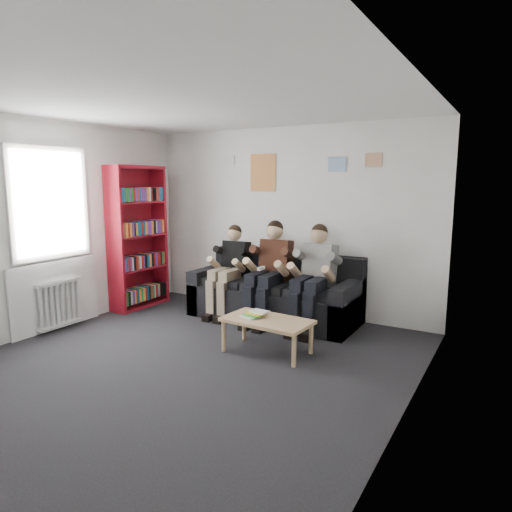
% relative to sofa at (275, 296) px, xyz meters
% --- Properties ---
extents(room_shell, '(5.00, 5.00, 5.00)m').
position_rel_sofa_xyz_m(room_shell, '(-0.05, -2.05, 1.02)').
color(room_shell, black).
rests_on(room_shell, ground).
extents(sofa, '(2.35, 0.96, 0.91)m').
position_rel_sofa_xyz_m(sofa, '(0.00, 0.00, 0.00)').
color(sofa, black).
rests_on(sofa, ground).
extents(bookshelf, '(0.32, 0.97, 2.16)m').
position_rel_sofa_xyz_m(bookshelf, '(-2.11, -0.49, 0.75)').
color(bookshelf, maroon).
rests_on(bookshelf, ground).
extents(coffee_table, '(0.98, 0.54, 0.39)m').
position_rel_sofa_xyz_m(coffee_table, '(0.54, -1.22, 0.02)').
color(coffee_table, '#D3BC79').
rests_on(coffee_table, ground).
extents(game_cases, '(0.27, 0.25, 0.06)m').
position_rel_sofa_xyz_m(game_cases, '(0.37, -1.22, 0.10)').
color(game_cases, white).
rests_on(game_cases, coffee_table).
extents(person_left, '(0.37, 0.80, 1.30)m').
position_rel_sofa_xyz_m(person_left, '(-0.66, -0.20, 0.34)').
color(person_left, black).
rests_on(person_left, sofa).
extents(person_middle, '(0.42, 0.90, 1.40)m').
position_rel_sofa_xyz_m(person_middle, '(0.00, -0.21, 0.37)').
color(person_middle, '#532B1B').
rests_on(person_middle, sofa).
extents(person_right, '(0.41, 0.88, 1.38)m').
position_rel_sofa_xyz_m(person_right, '(0.66, -0.21, 0.36)').
color(person_right, silver).
rests_on(person_right, sofa).
extents(radiator, '(0.10, 0.64, 0.60)m').
position_rel_sofa_xyz_m(radiator, '(-2.20, -1.85, 0.02)').
color(radiator, white).
rests_on(radiator, ground).
extents(window, '(0.05, 1.30, 2.36)m').
position_rel_sofa_xyz_m(window, '(-2.27, -1.85, 0.70)').
color(window, white).
rests_on(window, room_shell).
extents(poster_large, '(0.42, 0.01, 0.55)m').
position_rel_sofa_xyz_m(poster_large, '(-0.45, 0.43, 1.72)').
color(poster_large, '#DABD4D').
rests_on(poster_large, room_shell).
extents(poster_blue, '(0.25, 0.01, 0.20)m').
position_rel_sofa_xyz_m(poster_blue, '(0.70, 0.43, 1.82)').
color(poster_blue, '#3F8CD6').
rests_on(poster_blue, room_shell).
extents(poster_pink, '(0.22, 0.01, 0.18)m').
position_rel_sofa_xyz_m(poster_pink, '(1.20, 0.43, 1.87)').
color(poster_pink, '#BA3A8F').
rests_on(poster_pink, room_shell).
extents(poster_sign, '(0.20, 0.01, 0.14)m').
position_rel_sofa_xyz_m(poster_sign, '(-1.05, 0.43, 1.92)').
color(poster_sign, silver).
rests_on(poster_sign, room_shell).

